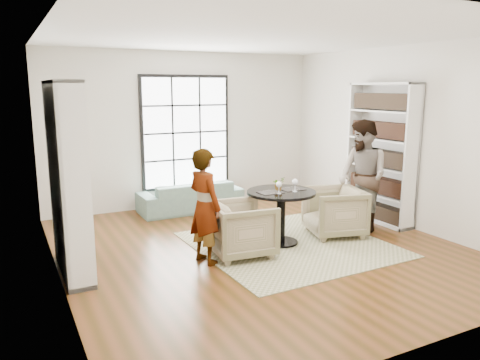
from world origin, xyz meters
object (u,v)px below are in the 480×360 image
wine_glass_left (279,185)px  flower_centerpiece (279,184)px  pedestal_table (281,206)px  armchair_right (334,212)px  armchair_left (242,229)px  sofa (190,196)px  person_left (205,206)px  wine_glass_right (295,182)px  person_right (363,176)px

wine_glass_left → flower_centerpiece: (0.11, 0.19, -0.03)m
pedestal_table → armchair_right: pedestal_table is taller
armchair_right → wine_glass_left: size_ratio=4.71×
armchair_left → flower_centerpiece: (0.74, 0.23, 0.53)m
sofa → person_left: (-0.80, -2.60, 0.49)m
sofa → armchair_left: bearing=84.3°
sofa → pedestal_table: bearing=101.4°
armchair_right → flower_centerpiece: flower_centerpiece is taller
armchair_right → pedestal_table: bearing=-76.7°
pedestal_table → armchair_right: bearing=-2.1°
pedestal_table → wine_glass_right: (0.15, -0.13, 0.36)m
wine_glass_right → armchair_left: bearing=-177.1°
pedestal_table → person_left: 1.32m
armchair_left → person_right: bearing=-80.7°
pedestal_table → armchair_left: bearing=-167.0°
person_left → person_right: (2.82, 0.14, 0.14)m
armchair_right → wine_glass_right: wine_glass_right is taller
sofa → armchair_left: size_ratio=2.30×
armchair_left → person_left: 0.67m
wine_glass_left → flower_centerpiece: size_ratio=0.89×
pedestal_table → sofa: size_ratio=0.52×
pedestal_table → flower_centerpiece: (-0.01, 0.06, 0.33)m
pedestal_table → person_left: size_ratio=0.66×
sofa → person_left: bearing=72.7°
person_right → wine_glass_left: (-1.64, -0.09, 0.03)m
person_right → armchair_right: bearing=-85.1°
sofa → flower_centerpiece: size_ratio=9.70×
armchair_left → armchair_right: same height
armchair_left → wine_glass_right: (0.90, 0.05, 0.57)m
person_left → person_right: 2.83m
armchair_left → flower_centerpiece: flower_centerpiece is taller
person_right → wine_glass_right: (-1.37, -0.09, 0.04)m
armchair_left → person_right: size_ratio=0.46×
person_left → wine_glass_left: person_left is taller
sofa → wine_glass_right: wine_glass_right is taller
sofa → wine_glass_right: (0.66, -2.55, 0.67)m
sofa → wine_glass_left: size_ratio=10.87×
sofa → person_right: person_right is taller
armchair_right → person_right: person_right is taller
sofa → wine_glass_left: 2.66m
flower_centerpiece → wine_glass_right: bearing=-48.1°
wine_glass_left → flower_centerpiece: bearing=59.7°
armchair_left → wine_glass_right: wine_glass_right is taller
person_right → person_left: bearing=-82.4°
sofa → armchair_left: (-0.25, -2.60, 0.10)m
flower_centerpiece → armchair_right: bearing=-5.6°
armchair_left → person_right: 2.33m
person_right → wine_glass_right: person_right is taller
person_right → armchair_left: bearing=-81.7°
person_left → sofa: bearing=-31.8°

